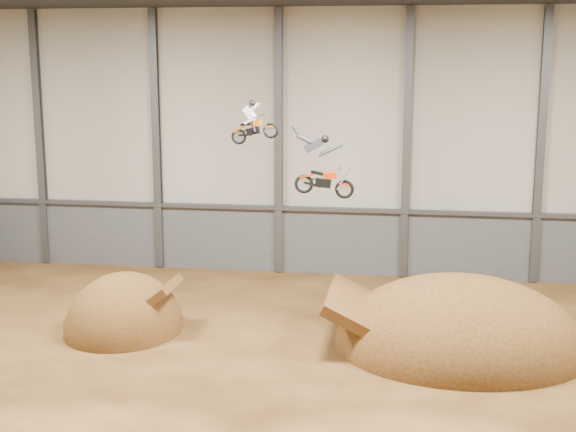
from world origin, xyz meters
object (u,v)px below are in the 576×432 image
object	(u,v)px
takeoff_ramp	(124,330)
fmx_rider_b	(323,162)
fmx_rider_a	(256,119)
landing_ramp	(459,347)

from	to	relation	value
takeoff_ramp	fmx_rider_b	size ratio (longest dim) A/B	1.80
takeoff_ramp	fmx_rider_a	xyz separation A→B (m)	(5.78, 0.17, 9.06)
fmx_rider_a	takeoff_ramp	bearing A→B (deg)	-172.57
takeoff_ramp	fmx_rider_b	bearing A→B (deg)	3.15
takeoff_ramp	fmx_rider_b	xyz separation A→B (m)	(8.45, 0.46, 7.34)
landing_ramp	fmx_rider_a	size ratio (longest dim) A/B	5.09
takeoff_ramp	landing_ramp	xyz separation A→B (m)	(14.04, 0.02, 0.00)
fmx_rider_a	landing_ramp	bearing A→B (deg)	4.75
takeoff_ramp	fmx_rider_a	bearing A→B (deg)	1.66
takeoff_ramp	landing_ramp	bearing A→B (deg)	0.08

